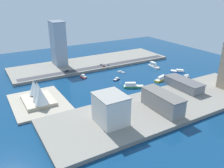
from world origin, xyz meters
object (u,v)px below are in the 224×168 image
Objects in this scene: tower_tall_glass at (58,43)px; warehouse_low_gray at (184,84)px; patrol_launch_navy at (116,79)px; sedan_silver at (101,65)px; suv_black at (67,71)px; ferry_green_doubledeck at (132,86)px; ferry_white_commuter at (154,65)px; pickup_red at (104,66)px; van_white at (108,65)px; opera_landmark at (38,94)px; ferry_yellow_fast at (162,78)px; catamaran_blue at (178,71)px; sailboat_small_white at (121,72)px; hotel_broad_white at (111,109)px; tugboat_red at (83,77)px; traffic_light_waterfront at (103,65)px; carpark_squat_concrete at (162,101)px; yacht_sleek_gray at (187,76)px.

tower_tall_glass is 185.05m from warehouse_low_gray.
sedan_silver is (55.81, -7.09, 3.15)m from patrol_launch_navy.
suv_black is 1.04× the size of sedan_silver.
ferry_green_doubledeck is 85.83m from sedan_silver.
ferry_white_commuter reaches higher than pickup_red.
van_white is 135.44m from opera_landmark.
suv_black is at bearing 49.26° from ferry_yellow_fast.
tower_tall_glass is 48.91m from suv_black.
ferry_white_commuter is 4.58× the size of sedan_silver.
catamaran_blue reaches higher than patrol_launch_navy.
pickup_red reaches higher than sedan_silver.
sailboat_small_white reaches higher than ferry_white_commuter.
sailboat_small_white is 0.62× the size of catamaran_blue.
ferry_white_commuter is 0.82× the size of hotel_broad_white.
suv_black is at bearing 85.18° from van_white.
suv_black is at bearing 28.65° from tugboat_red.
traffic_light_waterfront is at bearing 32.31° from ferry_yellow_fast.
hotel_broad_white reaches higher than warehouse_low_gray.
patrol_launch_navy is at bearing 162.27° from van_white.
sailboat_small_white is at bearing -138.35° from tower_tall_glass.
ferry_green_doubledeck is 65.50m from carpark_squat_concrete.
tower_tall_glass reaches higher than pickup_red.
carpark_squat_concrete is at bearing -129.03° from opera_landmark.
hotel_broad_white is at bearing 155.11° from sedan_silver.
tugboat_red is (29.91, 32.38, 0.18)m from patrol_launch_navy.
ferry_white_commuter is 52.83m from ferry_yellow_fast.
warehouse_low_gray is (-29.54, 37.77, 7.08)m from yacht_sleek_gray.
van_white is 8.56m from pickup_red.
ferry_white_commuter is 3.48× the size of traffic_light_waterfront.
yacht_sleek_gray is 0.19× the size of tower_tall_glass.
patrol_launch_navy is at bearing 103.47° from ferry_white_commuter.
ferry_green_doubledeck is at bearing 161.80° from sailboat_small_white.
van_white reaches higher than pickup_red.
yacht_sleek_gray is at bearing -51.97° from warehouse_low_gray.
warehouse_low_gray is 152.97m from suv_black.
sailboat_small_white is 87.50m from yacht_sleek_gray.
tower_tall_glass is 1.50× the size of opera_landmark.
ferry_yellow_fast is at bearing -150.35° from pickup_red.
patrol_launch_navy is 2.09× the size of suv_black.
ferry_yellow_fast is at bearing -155.83° from van_white.
van_white reaches higher than catamaran_blue.
hotel_broad_white is at bearing 101.62° from warehouse_low_gray.
tower_tall_glass is at bearing 41.65° from sailboat_small_white.
sailboat_small_white is 0.42× the size of hotel_broad_white.
pickup_red is at bearing -26.30° from hotel_broad_white.
ferry_yellow_fast is 4.43× the size of traffic_light_waterfront.
ferry_yellow_fast is 35.72m from yacht_sleek_gray.
suv_black is 52.81m from sedan_silver.
carpark_squat_concrete is (-65.02, 58.73, 9.81)m from ferry_yellow_fast.
sedan_silver is (25.90, -39.47, 2.97)m from tugboat_red.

